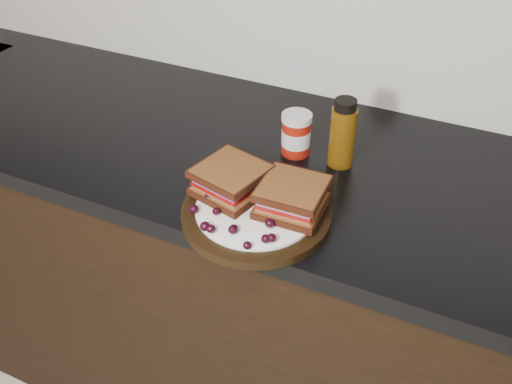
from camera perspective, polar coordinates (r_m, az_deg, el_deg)
base_cabinets at (r=1.59m, az=-3.24°, el=-9.28°), size 3.96×0.58×0.86m
countertop at (r=1.30m, az=-3.93°, el=4.45°), size 3.98×0.60×0.04m
plate at (r=1.06m, az=-0.00°, el=-2.19°), size 0.28×0.28×0.02m
sandwich_left at (r=1.08m, az=-2.51°, el=1.20°), size 0.15×0.15×0.06m
sandwich_right at (r=1.04m, az=3.64°, el=-0.50°), size 0.12×0.12×0.05m
grape_0 at (r=1.04m, az=-6.23°, el=-1.71°), size 0.02×0.02×0.02m
grape_1 at (r=1.04m, az=-4.01°, el=-1.95°), size 0.02×0.02×0.01m
grape_2 at (r=1.00m, az=-5.13°, el=-3.43°), size 0.02×0.02×0.02m
grape_3 at (r=1.00m, az=-4.53°, el=-3.68°), size 0.02×0.02×0.02m
grape_4 at (r=0.99m, az=-2.34°, el=-3.78°), size 0.02×0.02×0.02m
grape_5 at (r=1.00m, az=-2.25°, el=-3.67°), size 0.02×0.02×0.01m
grape_6 at (r=0.97m, az=-0.89°, el=-5.35°), size 0.02×0.02×0.01m
grape_7 at (r=0.98m, az=0.98°, el=-4.70°), size 0.02×0.02×0.02m
grape_8 at (r=0.98m, az=1.57°, el=-4.60°), size 0.02×0.02×0.02m
grape_9 at (r=1.01m, az=1.39°, el=-3.12°), size 0.02×0.02×0.02m
grape_10 at (r=1.01m, az=4.61°, el=-3.07°), size 0.02×0.02×0.02m
grape_11 at (r=1.03m, az=3.39°, el=-2.10°), size 0.02×0.02×0.02m
grape_12 at (r=1.04m, az=3.95°, el=-1.75°), size 0.02×0.02×0.02m
grape_13 at (r=1.07m, az=4.58°, el=-0.23°), size 0.02×0.02×0.02m
grape_14 at (r=1.11m, az=-1.65°, el=1.31°), size 0.01×0.01×0.01m
grape_15 at (r=1.08m, az=-1.47°, el=0.17°), size 0.02×0.02×0.02m
grape_16 at (r=1.08m, az=-3.54°, el=0.10°), size 0.02×0.02×0.02m
grape_17 at (r=1.06m, az=-4.72°, el=-0.54°), size 0.02×0.02×0.02m
grape_18 at (r=1.10m, az=-2.13°, el=1.15°), size 0.02×0.02×0.02m
grape_19 at (r=1.11m, az=-2.89°, el=1.15°), size 0.02×0.02×0.02m
grape_20 at (r=1.07m, az=-2.75°, el=-0.34°), size 0.02×0.02×0.02m
condiment_jar at (r=1.22m, az=4.03°, el=5.80°), size 0.08×0.08×0.10m
oil_bottle at (r=1.18m, az=8.66°, el=5.86°), size 0.07×0.07×0.15m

